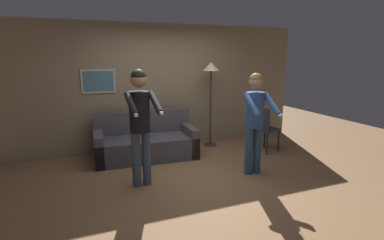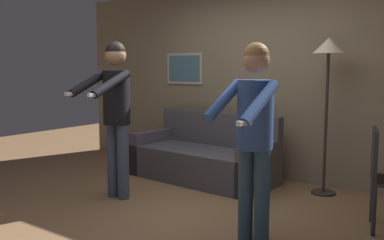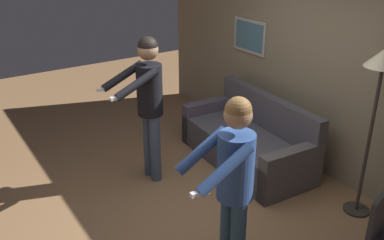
% 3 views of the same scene
% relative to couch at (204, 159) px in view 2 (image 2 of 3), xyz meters
% --- Properties ---
extents(ground_plane, '(12.00, 12.00, 0.00)m').
position_rel_couch_xyz_m(ground_plane, '(0.51, -1.27, -0.28)').
color(ground_plane, olive).
extents(back_wall_assembly, '(6.40, 0.09, 2.60)m').
position_rel_couch_xyz_m(back_wall_assembly, '(0.50, 0.64, 1.02)').
color(back_wall_assembly, '#87785C').
rests_on(back_wall_assembly, ground_plane).
extents(couch, '(1.95, 0.97, 0.87)m').
position_rel_couch_xyz_m(couch, '(0.00, 0.00, 0.00)').
color(couch, '#4A484D').
rests_on(couch, ground_plane).
extents(torchiere_lamp, '(0.36, 0.36, 1.82)m').
position_rel_couch_xyz_m(torchiere_lamp, '(1.51, 0.28, 1.26)').
color(torchiere_lamp, '#332D28').
rests_on(torchiere_lamp, ground_plane).
extents(person_standing_left, '(0.44, 0.71, 1.76)m').
position_rel_couch_xyz_m(person_standing_left, '(-0.35, -1.25, 0.80)').
color(person_standing_left, '#404F69').
rests_on(person_standing_left, ground_plane).
extents(person_standing_right, '(0.47, 0.66, 1.68)m').
position_rel_couch_xyz_m(person_standing_right, '(1.48, -1.47, 0.74)').
color(person_standing_right, '#2F4F6A').
rests_on(person_standing_right, ground_plane).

